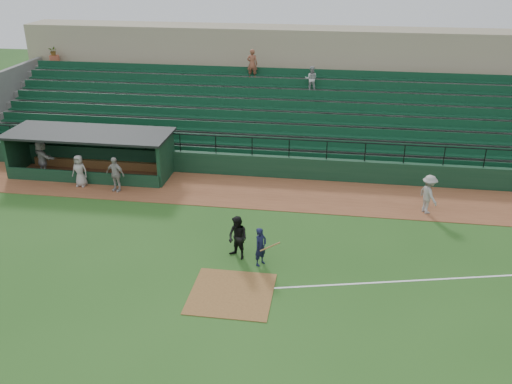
# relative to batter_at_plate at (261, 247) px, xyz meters

# --- Properties ---
(ground) EXTENTS (90.00, 90.00, 0.00)m
(ground) POSITION_rel_batter_at_plate_xyz_m (-0.77, -1.17, -0.81)
(ground) COLOR #234E19
(ground) RESTS_ON ground
(warning_track) EXTENTS (40.00, 4.00, 0.03)m
(warning_track) POSITION_rel_batter_at_plate_xyz_m (-0.77, 6.83, -0.79)
(warning_track) COLOR brown
(warning_track) RESTS_ON ground
(home_plate_dirt) EXTENTS (3.00, 3.00, 0.03)m
(home_plate_dirt) POSITION_rel_batter_at_plate_xyz_m (-0.77, -2.17, -0.79)
(home_plate_dirt) COLOR brown
(home_plate_dirt) RESTS_ON ground
(foul_line) EXTENTS (17.49, 4.44, 0.01)m
(foul_line) POSITION_rel_batter_at_plate_xyz_m (7.23, 0.03, -0.80)
(foul_line) COLOR white
(foul_line) RESTS_ON ground
(stadium_structure) EXTENTS (38.00, 13.08, 6.40)m
(stadium_structure) POSITION_rel_batter_at_plate_xyz_m (-0.77, 15.29, 1.50)
(stadium_structure) COLOR black
(stadium_structure) RESTS_ON ground
(dugout) EXTENTS (8.90, 3.20, 2.42)m
(dugout) POSITION_rel_batter_at_plate_xyz_m (-10.52, 8.39, 0.53)
(dugout) COLOR black
(dugout) RESTS_ON ground
(batter_at_plate) EXTENTS (1.12, 0.72, 1.61)m
(batter_at_plate) POSITION_rel_batter_at_plate_xyz_m (0.00, 0.00, 0.00)
(batter_at_plate) COLOR black
(batter_at_plate) RESTS_ON ground
(umpire) EXTENTS (1.12, 1.06, 1.83)m
(umpire) POSITION_rel_batter_at_plate_xyz_m (-0.98, 0.37, 0.11)
(umpire) COLOR black
(umpire) RESTS_ON ground
(runner) EXTENTS (1.16, 1.40, 1.89)m
(runner) POSITION_rel_batter_at_plate_xyz_m (7.12, 5.72, 0.17)
(runner) COLOR gray
(runner) RESTS_ON warning_track
(dugout_player_a) EXTENTS (1.15, 0.71, 1.83)m
(dugout_player_a) POSITION_rel_batter_at_plate_xyz_m (-8.35, 5.94, 0.14)
(dugout_player_a) COLOR #ACA6A1
(dugout_player_a) RESTS_ON warning_track
(dugout_player_b) EXTENTS (0.86, 0.58, 1.70)m
(dugout_player_b) POSITION_rel_batter_at_plate_xyz_m (-10.42, 6.24, 0.07)
(dugout_player_b) COLOR #9A9590
(dugout_player_b) RESTS_ON warning_track
(dugout_player_c) EXTENTS (1.83, 1.50, 1.96)m
(dugout_player_c) POSITION_rel_batter_at_plate_xyz_m (-13.14, 7.49, 0.20)
(dugout_player_c) COLOR gray
(dugout_player_c) RESTS_ON warning_track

